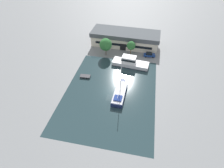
% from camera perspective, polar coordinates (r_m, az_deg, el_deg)
% --- Properties ---
extents(ground_plane, '(440.00, 440.00, 0.00)m').
position_cam_1_polar(ground_plane, '(52.81, -0.58, -2.74)').
color(ground_plane, gray).
extents(water_canal, '(26.86, 36.12, 0.01)m').
position_cam_1_polar(water_canal, '(52.81, -0.58, -2.74)').
color(water_canal, '#23383D').
rests_on(water_canal, ground).
extents(warehouse_building, '(27.90, 10.76, 5.72)m').
position_cam_1_polar(warehouse_building, '(74.80, 4.33, 14.69)').
color(warehouse_building, beige).
rests_on(warehouse_building, ground).
extents(quay_tree_near_building, '(4.64, 4.64, 6.85)m').
position_cam_1_polar(quay_tree_near_building, '(66.73, -2.07, 12.74)').
color(quay_tree_near_building, brown).
rests_on(quay_tree_near_building, ground).
extents(quay_tree_by_water, '(3.30, 3.30, 5.32)m').
position_cam_1_polar(quay_tree_by_water, '(68.16, 6.26, 12.35)').
color(quay_tree_by_water, brown).
rests_on(quay_tree_by_water, ground).
extents(parked_car, '(4.45, 2.18, 1.65)m').
position_cam_1_polar(parked_car, '(69.11, 12.06, 9.34)').
color(parked_car, navy).
rests_on(parked_car, ground).
extents(sailboat_moored, '(3.53, 11.26, 10.88)m').
position_cam_1_polar(sailboat_moored, '(51.59, 2.59, -2.93)').
color(sailboat_moored, '#19234C').
rests_on(sailboat_moored, water_canal).
extents(motor_cruiser, '(13.30, 5.50, 3.62)m').
position_cam_1_polar(motor_cruiser, '(62.91, 5.88, 7.04)').
color(motor_cruiser, silver).
rests_on(motor_cruiser, water_canal).
extents(small_dinghy, '(3.48, 1.90, 0.58)m').
position_cam_1_polar(small_dinghy, '(58.58, -8.74, 2.45)').
color(small_dinghy, '#23282D').
rests_on(small_dinghy, water_canal).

